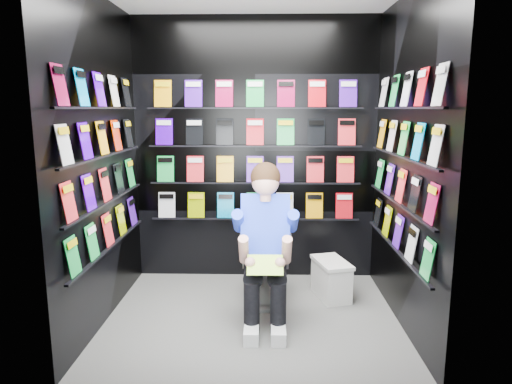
{
  "coord_description": "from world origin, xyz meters",
  "views": [
    {
      "loc": [
        0.11,
        -3.55,
        1.72
      ],
      "look_at": [
        0.03,
        0.15,
        1.04
      ],
      "focal_mm": 32.0,
      "sensor_mm": 36.0,
      "label": 1
    }
  ],
  "objects": [
    {
      "name": "toilet",
      "position": [
        0.11,
        0.39,
        0.37
      ],
      "size": [
        0.42,
        0.75,
        0.73
      ],
      "primitive_type": "imported",
      "rotation": [
        0.0,
        0.0,
        3.15
      ],
      "color": "white",
      "rests_on": "floor"
    },
    {
      "name": "wall_right",
      "position": [
        1.2,
        0.0,
        1.3
      ],
      "size": [
        0.04,
        2.0,
        2.6
      ],
      "primitive_type": "cube",
      "color": "black",
      "rests_on": "floor"
    },
    {
      "name": "longbox_lid",
      "position": [
        0.71,
        0.44,
        0.34
      ],
      "size": [
        0.36,
        0.5,
        0.03
      ],
      "primitive_type": "cube",
      "rotation": [
        0.0,
        0.0,
        0.27
      ],
      "color": "silver",
      "rests_on": "longbox"
    },
    {
      "name": "held_comic",
      "position": [
        0.11,
        -0.34,
        0.58
      ],
      "size": [
        0.27,
        0.16,
        0.11
      ],
      "primitive_type": "cube",
      "rotation": [
        -0.96,
        0.0,
        0.01
      ],
      "color": "green",
      "rests_on": "reader"
    },
    {
      "name": "floor",
      "position": [
        0.0,
        0.0,
        0.0
      ],
      "size": [
        2.4,
        2.4,
        0.0
      ],
      "primitive_type": "plane",
      "color": "#5C5C5A",
      "rests_on": "ground"
    },
    {
      "name": "comics_left",
      "position": [
        -1.17,
        0.0,
        1.31
      ],
      "size": [
        0.06,
        1.7,
        1.37
      ],
      "primitive_type": null,
      "color": "red",
      "rests_on": "wall_left"
    },
    {
      "name": "comics_right",
      "position": [
        1.17,
        0.0,
        1.31
      ],
      "size": [
        0.06,
        1.7,
        1.37
      ],
      "primitive_type": null,
      "color": "red",
      "rests_on": "wall_right"
    },
    {
      "name": "comics_back",
      "position": [
        0.0,
        0.97,
        1.31
      ],
      "size": [
        2.1,
        0.06,
        1.37
      ],
      "primitive_type": null,
      "color": "red",
      "rests_on": "wall_back"
    },
    {
      "name": "reader",
      "position": [
        0.11,
        0.01,
        0.77
      ],
      "size": [
        0.53,
        0.77,
        1.42
      ],
      "primitive_type": null,
      "rotation": [
        0.0,
        0.0,
        0.01
      ],
      "color": "blue",
      "rests_on": "toilet"
    },
    {
      "name": "longbox",
      "position": [
        0.71,
        0.44,
        0.16
      ],
      "size": [
        0.34,
        0.47,
        0.32
      ],
      "primitive_type": "cube",
      "rotation": [
        0.0,
        0.0,
        0.27
      ],
      "color": "silver",
      "rests_on": "floor"
    },
    {
      "name": "wall_left",
      "position": [
        -1.2,
        0.0,
        1.3
      ],
      "size": [
        0.04,
        2.0,
        2.6
      ],
      "primitive_type": "cube",
      "color": "black",
      "rests_on": "floor"
    },
    {
      "name": "wall_back",
      "position": [
        0.0,
        1.0,
        1.3
      ],
      "size": [
        2.4,
        0.04,
        2.6
      ],
      "primitive_type": "cube",
      "color": "black",
      "rests_on": "floor"
    },
    {
      "name": "wall_front",
      "position": [
        0.0,
        -1.0,
        1.3
      ],
      "size": [
        2.4,
        0.04,
        2.6
      ],
      "primitive_type": "cube",
      "color": "black",
      "rests_on": "floor"
    }
  ]
}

